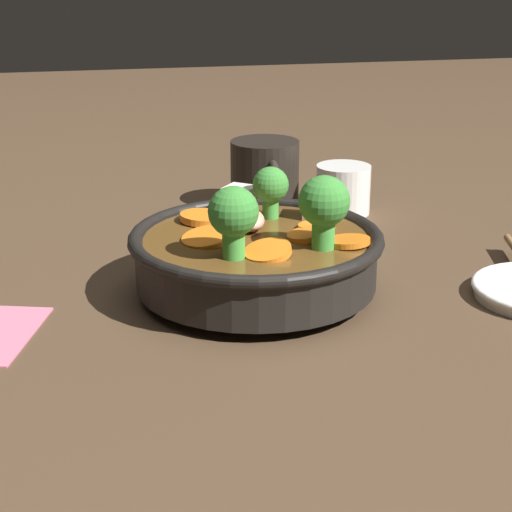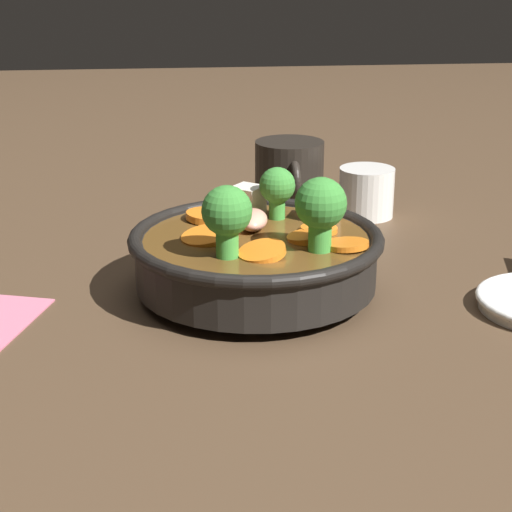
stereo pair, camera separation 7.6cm
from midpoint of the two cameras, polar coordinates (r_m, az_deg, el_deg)
The scene contains 4 objects.
ground_plane at distance 0.77m, azimuth 2.82°, elevation -2.56°, with size 3.00×3.00×0.00m, color #4C3826.
stirfry_bowl at distance 0.76m, azimuth 2.97°, elevation 0.24°, with size 0.23×0.23×0.12m.
tea_cup at distance 0.99m, azimuth 9.55°, elevation 4.22°, with size 0.06×0.06×0.06m.
dark_mug at distance 1.01m, azimuth 4.39°, elevation 5.39°, with size 0.10×0.08×0.08m.
Camera 2 is at (0.71, -0.08, 0.30)m, focal length 60.00 mm.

